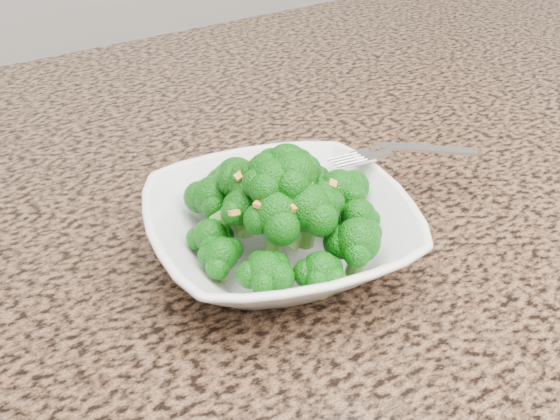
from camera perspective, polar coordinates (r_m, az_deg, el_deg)
granite_counter at (r=0.68m, az=-0.28°, el=-0.91°), size 1.64×1.04×0.03m
bowl at (r=0.59m, az=0.00°, el=-1.84°), size 0.27×0.27×0.05m
broccoli_pile at (r=0.56m, az=0.00°, el=3.23°), size 0.20×0.20×0.07m
garlic_topping at (r=0.54m, az=0.00°, el=6.54°), size 0.12×0.12×0.01m
fork at (r=0.65m, az=8.42°, el=4.56°), size 0.18×0.08×0.01m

